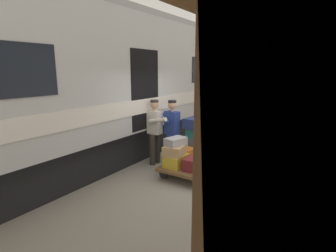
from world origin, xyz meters
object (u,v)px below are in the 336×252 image
object	(u,v)px
luggage_cart	(196,164)
suitcase_teal_softside	(196,133)
suitcase_red_plastic	(195,150)
suitcase_black_hardshell	(214,154)
suitcase_navy_fabric	(195,123)
suitcase_maroon_trunk	(196,165)
suitcase_orange_carryall	(187,151)
train_car	(103,84)
suitcase_yellow_case	(176,160)
suitcase_brown_leather	(186,157)
suitcase_slate_roller	(196,141)
porter_by_door	(155,130)
suitcase_tan_vintage	(175,150)
suitcase_olive_duffel	(206,160)
suitcase_gray_aluminum	(176,141)
baggage_tug	(293,103)
porter_in_overalls	(172,130)

from	to	relation	value
luggage_cart	suitcase_teal_softside	distance (m)	0.83
suitcase_red_plastic	suitcase_black_hardshell	world-z (taller)	suitcase_red_plastic
luggage_cart	suitcase_navy_fabric	distance (m)	1.03
suitcase_maroon_trunk	suitcase_orange_carryall	xyz separation A→B (m)	(0.49, -0.45, 0.11)
train_car	suitcase_yellow_case	xyz separation A→B (m)	(-2.65, 0.39, -1.65)
suitcase_yellow_case	suitcase_orange_carryall	size ratio (longest dim) A/B	1.55
suitcase_brown_leather	suitcase_maroon_trunk	distance (m)	0.71
suitcase_yellow_case	suitcase_teal_softside	distance (m)	1.05
suitcase_slate_roller	porter_by_door	xyz separation A→B (m)	(0.96, 0.43, 0.27)
luggage_cart	suitcase_navy_fabric	world-z (taller)	suitcase_navy_fabric
suitcase_brown_leather	luggage_cart	bearing A→B (deg)	-180.00
suitcase_black_hardshell	suitcase_tan_vintage	distance (m)	1.14
train_car	suitcase_olive_duffel	distance (m)	3.60
suitcase_brown_leather	suitcase_navy_fabric	xyz separation A→B (m)	(-0.01, -0.43, 0.77)
suitcase_tan_vintage	suitcase_black_hardshell	bearing A→B (deg)	-119.78
porter_by_door	luggage_cart	bearing A→B (deg)	179.21
suitcase_black_hardshell	suitcase_orange_carryall	xyz separation A→B (m)	(0.49, 0.52, 0.12)
suitcase_maroon_trunk	suitcase_gray_aluminum	xyz separation A→B (m)	(0.56, -0.04, 0.44)
suitcase_orange_carryall	baggage_tug	distance (m)	10.87
train_car	porter_by_door	distance (m)	2.06
train_car	porter_in_overalls	bearing A→B (deg)	-172.10
suitcase_olive_duffel	porter_by_door	bearing A→B (deg)	-0.65
suitcase_maroon_trunk	suitcase_slate_roller	size ratio (longest dim) A/B	1.20
luggage_cart	suitcase_orange_carryall	distance (m)	0.37
porter_by_door	suitcase_tan_vintage	bearing A→B (deg)	151.23
suitcase_tan_vintage	porter_in_overalls	bearing A→B (deg)	-52.50
train_car	suitcase_black_hardshell	bearing A→B (deg)	-169.74
suitcase_yellow_case	suitcase_gray_aluminum	distance (m)	0.44
train_car	suitcase_teal_softside	xyz separation A→B (m)	(-2.67, -0.54, -1.17)
train_car	suitcase_tan_vintage	size ratio (longest dim) A/B	37.50
suitcase_slate_roller	suitcase_gray_aluminum	xyz separation A→B (m)	(0.06, 0.90, 0.20)
suitcase_yellow_case	suitcase_orange_carryall	xyz separation A→B (m)	(-0.03, -0.45, 0.11)
suitcase_red_plastic	porter_by_door	size ratio (longest dim) A/B	0.30
suitcase_yellow_case	suitcase_teal_softside	bearing A→B (deg)	-90.95
suitcase_orange_carryall	suitcase_yellow_case	bearing A→B (deg)	86.73
suitcase_orange_carryall	baggage_tug	bearing A→B (deg)	-94.39
suitcase_black_hardshell	porter_in_overalls	distance (m)	1.23
suitcase_orange_carryall	porter_in_overalls	xyz separation A→B (m)	(0.58, -0.24, 0.41)
luggage_cart	porter_in_overalls	distance (m)	1.08
suitcase_olive_duffel	luggage_cart	bearing A→B (deg)	-0.00
suitcase_brown_leather	porter_in_overalls	world-z (taller)	porter_in_overalls
suitcase_olive_duffel	train_car	bearing A→B (deg)	1.64
suitcase_brown_leather	suitcase_teal_softside	xyz separation A→B (m)	(-0.02, -0.45, 0.52)
suitcase_black_hardshell	baggage_tug	distance (m)	10.32
luggage_cart	suitcase_maroon_trunk	size ratio (longest dim) A/B	3.53
luggage_cart	suitcase_navy_fabric	xyz separation A→B (m)	(0.25, -0.43, 0.90)
suitcase_black_hardshell	porter_by_door	bearing A→B (deg)	17.79
suitcase_yellow_case	porter_in_overalls	size ratio (longest dim) A/B	0.33
train_car	suitcase_gray_aluminum	size ratio (longest dim) A/B	43.29
suitcase_orange_carryall	porter_by_door	bearing A→B (deg)	-3.16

